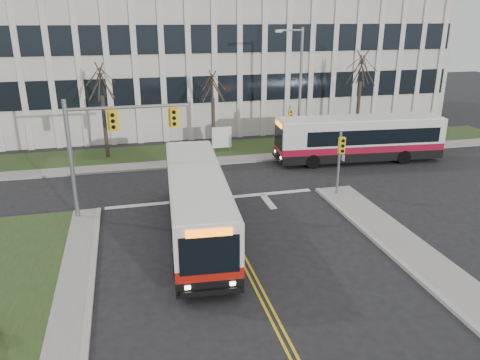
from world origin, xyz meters
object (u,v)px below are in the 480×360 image
directory_sign (222,138)px  bus_main (197,205)px  streetlight (298,84)px  bus_cross (359,140)px

directory_sign → bus_main: (-4.03, -13.67, 0.38)m
streetlight → directory_sign: 6.96m
streetlight → bus_cross: streetlight is taller
bus_cross → bus_main: bearing=-50.4°
streetlight → directory_sign: (-5.53, 1.30, -4.02)m
directory_sign → bus_main: bearing=-106.4°
bus_main → bus_cross: 16.02m
directory_sign → bus_main: 14.26m
directory_sign → streetlight: bearing=-13.2°
bus_cross → streetlight: bearing=-127.2°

